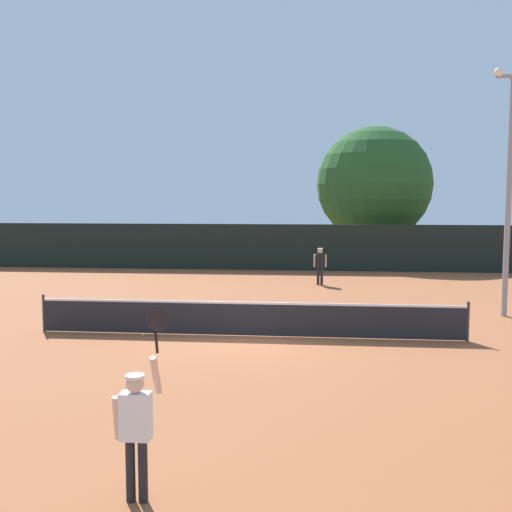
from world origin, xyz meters
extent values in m
plane|color=#9E5633|center=(0.00, 0.00, 0.00)|extent=(120.00, 120.00, 0.00)
cube|color=#232328|center=(0.00, 0.00, 0.48)|extent=(11.81, 0.03, 0.91)
cube|color=white|center=(0.00, 0.00, 0.93)|extent=(11.81, 0.04, 0.06)
cylinder|color=#333338|center=(-5.90, 0.00, 0.54)|extent=(0.08, 0.08, 1.07)
cylinder|color=#333338|center=(5.90, 0.00, 0.54)|extent=(0.08, 0.08, 1.07)
cube|color=black|center=(0.00, 15.48, 1.22)|extent=(35.45, 0.12, 2.45)
cube|color=white|center=(-0.34, -9.23, 1.11)|extent=(0.38, 0.22, 0.60)
sphere|color=beige|center=(-0.34, -9.23, 1.52)|extent=(0.23, 0.23, 0.23)
cylinder|color=white|center=(-0.34, -9.23, 1.62)|extent=(0.24, 0.24, 0.04)
cylinder|color=black|center=(-0.42, -9.23, 0.41)|extent=(0.12, 0.12, 0.81)
cylinder|color=black|center=(-0.26, -9.23, 0.41)|extent=(0.12, 0.12, 0.81)
cylinder|color=beige|center=(-0.58, -9.23, 1.08)|extent=(0.09, 0.17, 0.57)
cylinder|color=beige|center=(-0.10, -9.15, 1.62)|extent=(0.09, 0.32, 0.55)
cylinder|color=black|center=(-0.10, -9.09, 2.01)|extent=(0.04, 0.11, 0.28)
ellipsoid|color=black|center=(-0.10, -9.03, 2.30)|extent=(0.30, 0.13, 0.36)
cube|color=black|center=(2.01, 10.21, 1.10)|extent=(0.38, 0.22, 0.59)
sphere|color=beige|center=(2.01, 10.21, 1.51)|extent=(0.23, 0.23, 0.23)
cylinder|color=white|center=(2.01, 10.21, 1.60)|extent=(0.24, 0.24, 0.04)
cylinder|color=black|center=(1.93, 10.21, 0.40)|extent=(0.12, 0.12, 0.80)
cylinder|color=black|center=(2.09, 10.21, 0.40)|extent=(0.12, 0.12, 0.80)
cylinder|color=beige|center=(1.77, 10.21, 1.07)|extent=(0.09, 0.17, 0.57)
cylinder|color=beige|center=(2.25, 10.21, 1.07)|extent=(0.09, 0.16, 0.57)
sphere|color=#CCE033|center=(-2.91, -0.25, 0.03)|extent=(0.07, 0.07, 0.07)
cylinder|color=gray|center=(7.94, 3.69, 3.79)|extent=(0.18, 0.18, 7.57)
sphere|color=#F2EDCC|center=(7.49, 3.69, 7.75)|extent=(0.28, 0.28, 0.28)
cylinder|color=brown|center=(5.28, 20.88, 1.04)|extent=(0.56, 0.56, 2.07)
sphere|color=#235123|center=(5.28, 20.88, 4.67)|extent=(6.94, 6.94, 6.94)
cube|color=red|center=(9.70, 22.91, 0.60)|extent=(2.09, 4.28, 0.90)
cube|color=#2D333D|center=(9.70, 22.61, 1.37)|extent=(1.80, 2.27, 0.64)
cylinder|color=black|center=(8.85, 24.31, 0.30)|extent=(0.22, 0.60, 0.60)
cylinder|color=black|center=(10.55, 24.31, 0.30)|extent=(0.22, 0.60, 0.60)
cylinder|color=black|center=(8.85, 21.51, 0.30)|extent=(0.22, 0.60, 0.60)
cylinder|color=black|center=(10.55, 21.51, 0.30)|extent=(0.22, 0.60, 0.60)
camera|label=1|loc=(1.89, -16.29, 3.81)|focal=42.23mm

